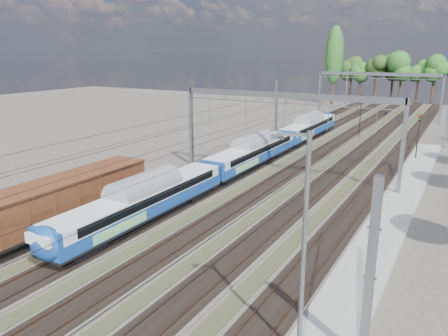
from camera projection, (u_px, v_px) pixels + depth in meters
The scene contains 12 objects.
ground at pixel (45, 331), 20.96m from camera, with size 220.00×220.00×0.00m, color #47423A.
track_bed at pixel (325, 150), 58.72m from camera, with size 21.00×130.00×0.34m.
platform at pixel (383, 232), 31.99m from camera, with size 3.00×70.00×0.30m, color gray.
catenary at pixel (346, 98), 63.37m from camera, with size 25.65×130.00×9.00m.
tree_belt at pixel (423, 74), 90.53m from camera, with size 40.08×101.28×12.15m.
poplar at pixel (335, 56), 107.07m from camera, with size 4.40×4.40×19.04m.
emu_train at pixel (252, 149), 49.14m from camera, with size 2.70×57.28×3.95m.
freight_boxcar at pixel (66, 199), 32.53m from camera, with size 3.07×14.83×3.82m.
worker at pixel (386, 111), 90.99m from camera, with size 0.61×0.40×1.68m, color black.
signal_near at pixel (361, 111), 67.30m from camera, with size 0.40×0.37×6.46m.
signal_far at pixel (419, 132), 52.86m from camera, with size 0.35×0.32×5.60m.
lamp_post at pixel (302, 243), 17.65m from camera, with size 1.70×0.63×10.13m.
Camera 1 is at (16.49, -11.56, 13.03)m, focal length 35.00 mm.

